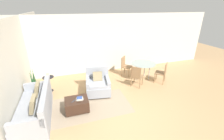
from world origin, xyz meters
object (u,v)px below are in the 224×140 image
object	(u,v)px
dining_table	(143,65)
dining_chair_far_left	(125,65)
dining_chair_near_right	(163,72)
book_stack	(80,99)
side_table	(49,81)
ottoman	(77,105)
picture_frame	(48,75)
armchair	(98,84)
couch	(36,108)
potted_plant	(35,88)
tv_remote_primary	(73,101)
dining_chair_near_left	(137,75)

from	to	relation	value
dining_table	dining_chair_far_left	size ratio (longest dim) A/B	1.20
dining_chair_near_right	book_stack	bearing A→B (deg)	-166.39
side_table	ottoman	bearing A→B (deg)	-59.89
book_stack	picture_frame	size ratio (longest dim) A/B	1.31
armchair	picture_frame	xyz separation A→B (m)	(-1.76, 0.70, 0.33)
couch	side_table	bearing A→B (deg)	79.49
book_stack	potted_plant	bearing A→B (deg)	134.06
couch	tv_remote_primary	world-z (taller)	couch
ottoman	dining_table	world-z (taller)	dining_table
armchair	book_stack	xyz separation A→B (m)	(-0.77, -0.88, 0.09)
couch	dining_table	xyz separation A→B (m)	(4.22, 1.36, 0.35)
side_table	picture_frame	world-z (taller)	picture_frame
dining_chair_far_left	couch	bearing A→B (deg)	-151.42
potted_plant	dining_chair_near_left	distance (m)	3.89
book_stack	potted_plant	size ratio (longest dim) A/B	0.20
ottoman	dining_chair_far_left	size ratio (longest dim) A/B	0.79
tv_remote_primary	dining_chair_far_left	size ratio (longest dim) A/B	0.17
armchair	dining_chair_near_left	world-z (taller)	armchair
tv_remote_primary	picture_frame	xyz separation A→B (m)	(-0.79, 1.59, 0.28)
dining_table	book_stack	bearing A→B (deg)	-153.58
ottoman	tv_remote_primary	size ratio (longest dim) A/B	4.67
dining_table	dining_chair_far_left	xyz separation A→B (m)	(-0.61, 0.61, -0.14)
book_stack	potted_plant	world-z (taller)	potted_plant
side_table	dining_chair_near_left	bearing A→B (deg)	-12.10
dining_table	dining_chair_far_left	distance (m)	0.87
ottoman	book_stack	distance (m)	0.25
ottoman	dining_chair_near_right	xyz separation A→B (m)	(3.67, 0.81, 0.30)
armchair	ottoman	distance (m)	1.21
potted_plant	dining_table	world-z (taller)	potted_plant
armchair	dining_chair_near_right	distance (m)	2.80
armchair	tv_remote_primary	distance (m)	1.32
tv_remote_primary	potted_plant	bearing A→B (deg)	129.91
tv_remote_primary	dining_chair_near_left	distance (m)	2.69
couch	potted_plant	world-z (taller)	potted_plant
potted_plant	dining_table	xyz separation A→B (m)	(4.44, -0.05, 0.39)
armchair	dining_table	size ratio (longest dim) A/B	0.94
tv_remote_primary	dining_chair_near_right	xyz separation A→B (m)	(3.76, 0.87, 0.11)
tv_remote_primary	dining_table	bearing A→B (deg)	25.13
book_stack	tv_remote_primary	xyz separation A→B (m)	(-0.19, -0.01, -0.04)
couch	potted_plant	bearing A→B (deg)	98.82
side_table	book_stack	bearing A→B (deg)	-58.06
dining_chair_near_left	dining_chair_far_left	world-z (taller)	same
potted_plant	tv_remote_primary	bearing A→B (deg)	-50.09
picture_frame	potted_plant	bearing A→B (deg)	-173.72
picture_frame	dining_chair_far_left	size ratio (longest dim) A/B	0.19
picture_frame	dining_chair_far_left	xyz separation A→B (m)	(3.34, 0.50, -0.17)
side_table	dining_chair_near_right	size ratio (longest dim) A/B	0.66
dining_table	dining_chair_near_right	size ratio (longest dim) A/B	1.20
dining_chair_near_right	dining_chair_far_left	world-z (taller)	same
dining_table	picture_frame	bearing A→B (deg)	178.43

